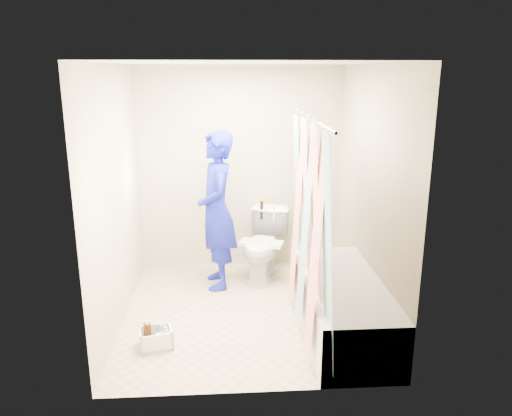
{
  "coord_description": "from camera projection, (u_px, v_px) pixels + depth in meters",
  "views": [
    {
      "loc": [
        -0.2,
        -4.54,
        2.34
      ],
      "look_at": [
        0.13,
        0.45,
        0.95
      ],
      "focal_mm": 35.0,
      "sensor_mm": 36.0,
      "label": 1
    }
  ],
  "objects": [
    {
      "name": "bathtub",
      "position": [
        341.0,
        304.0,
        4.58
      ],
      "size": [
        0.7,
        1.75,
        0.5
      ],
      "color": "silver",
      "rests_on": "ground"
    },
    {
      "name": "curtain_rod",
      "position": [
        311.0,
        119.0,
        4.11
      ],
      "size": [
        0.02,
        1.9,
        0.02
      ],
      "primitive_type": "cylinder",
      "rotation": [
        1.57,
        0.0,
        0.0
      ],
      "color": "silver",
      "rests_on": "wall_back"
    },
    {
      "name": "floor",
      "position": [
        247.0,
        312.0,
        5.0
      ],
      "size": [
        2.6,
        2.6,
        0.0
      ],
      "primitive_type": "plane",
      "color": "tan",
      "rests_on": "ground"
    },
    {
      "name": "toilet",
      "position": [
        264.0,
        245.0,
        5.73
      ],
      "size": [
        0.67,
        0.87,
        0.79
      ],
      "primitive_type": "imported",
      "rotation": [
        0.0,
        0.0,
        -0.33
      ],
      "color": "white",
      "rests_on": "ground"
    },
    {
      "name": "cleaning_caddy",
      "position": [
        157.0,
        339.0,
        4.35
      ],
      "size": [
        0.32,
        0.28,
        0.21
      ],
      "rotation": [
        0.0,
        0.0,
        0.23
      ],
      "color": "white",
      "rests_on": "ground"
    },
    {
      "name": "ceiling",
      "position": [
        245.0,
        63.0,
        4.36
      ],
      "size": [
        2.4,
        2.6,
        0.02
      ],
      "primitive_type": "cube",
      "color": "white",
      "rests_on": "wall_back"
    },
    {
      "name": "plumber",
      "position": [
        217.0,
        211.0,
        5.4
      ],
      "size": [
        0.5,
        0.68,
        1.73
      ],
      "primitive_type": "imported",
      "rotation": [
        0.0,
        0.0,
        -1.43
      ],
      "color": "#0F1699",
      "rests_on": "ground"
    },
    {
      "name": "wall_back",
      "position": [
        241.0,
        169.0,
        5.93
      ],
      "size": [
        2.4,
        0.02,
        2.4
      ],
      "primitive_type": "cube",
      "color": "#B7AD8C",
      "rests_on": "ground"
    },
    {
      "name": "shower_curtain",
      "position": [
        308.0,
        227.0,
        4.35
      ],
      "size": [
        0.06,
        1.75,
        1.8
      ],
      "primitive_type": "cube",
      "color": "white",
      "rests_on": "curtain_rod"
    },
    {
      "name": "tank_internals",
      "position": [
        265.0,
        208.0,
        5.84
      ],
      "size": [
        0.19,
        0.09,
        0.26
      ],
      "color": "black",
      "rests_on": "toilet"
    },
    {
      "name": "wall_left",
      "position": [
        116.0,
        198.0,
        4.61
      ],
      "size": [
        0.02,
        2.6,
        2.4
      ],
      "primitive_type": "cube",
      "color": "#B7AD8C",
      "rests_on": "ground"
    },
    {
      "name": "tank_lid",
      "position": [
        261.0,
        243.0,
        5.6
      ],
      "size": [
        0.53,
        0.36,
        0.04
      ],
      "primitive_type": "cube",
      "rotation": [
        0.0,
        0.0,
        -0.33
      ],
      "color": "white",
      "rests_on": "toilet"
    },
    {
      "name": "wall_right",
      "position": [
        371.0,
        194.0,
        4.76
      ],
      "size": [
        0.02,
        2.6,
        2.4
      ],
      "primitive_type": "cube",
      "color": "#B7AD8C",
      "rests_on": "ground"
    },
    {
      "name": "wall_front",
      "position": [
        255.0,
        242.0,
        3.43
      ],
      "size": [
        2.4,
        0.02,
        2.4
      ],
      "primitive_type": "cube",
      "color": "#B7AD8C",
      "rests_on": "ground"
    }
  ]
}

